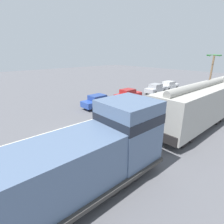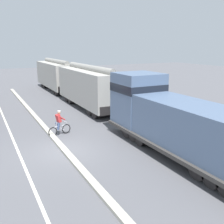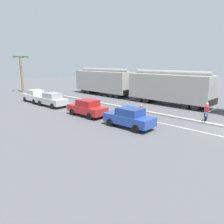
{
  "view_description": "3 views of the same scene",
  "coord_description": "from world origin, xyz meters",
  "px_view_note": "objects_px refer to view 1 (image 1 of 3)",
  "views": [
    {
      "loc": [
        11.62,
        -5.88,
        6.65
      ],
      "look_at": [
        -0.2,
        4.52,
        1.2
      ],
      "focal_mm": 28.0,
      "sensor_mm": 36.0,
      "label": 1
    },
    {
      "loc": [
        -4.03,
        -13.92,
        5.99
      ],
      "look_at": [
        3.09,
        -0.12,
        2.01
      ],
      "focal_mm": 42.0,
      "sensor_mm": 36.0,
      "label": 2
    },
    {
      "loc": [
        -18.44,
        -4.14,
        5.22
      ],
      "look_at": [
        -4.99,
        8.92,
        0.86
      ],
      "focal_mm": 35.0,
      "sensor_mm": 36.0,
      "label": 3
    }
  ],
  "objects_px": {
    "palm_tree_near": "(213,62)",
    "parked_car_blue": "(98,101)",
    "parked_car_red": "(128,95)",
    "cyclist": "(103,123)",
    "hopper_car_lead": "(196,107)",
    "parked_car_silver": "(156,89)",
    "pedestrian_by_cars": "(107,104)",
    "parked_car_white": "(169,86)",
    "locomotive": "(73,166)"
  },
  "relations": [
    {
      "from": "hopper_car_lead",
      "to": "parked_car_white",
      "type": "bearing_deg",
      "value": 128.67
    },
    {
      "from": "locomotive",
      "to": "pedestrian_by_cars",
      "type": "height_order",
      "value": "locomotive"
    },
    {
      "from": "locomotive",
      "to": "parked_car_red",
      "type": "relative_size",
      "value": 2.75
    },
    {
      "from": "parked_car_white",
      "to": "parked_car_silver",
      "type": "bearing_deg",
      "value": -89.41
    },
    {
      "from": "hopper_car_lead",
      "to": "pedestrian_by_cars",
      "type": "height_order",
      "value": "hopper_car_lead"
    },
    {
      "from": "parked_car_blue",
      "to": "parked_car_red",
      "type": "bearing_deg",
      "value": 89.33
    },
    {
      "from": "parked_car_blue",
      "to": "pedestrian_by_cars",
      "type": "bearing_deg",
      "value": 3.02
    },
    {
      "from": "parked_car_red",
      "to": "cyclist",
      "type": "relative_size",
      "value": 2.47
    },
    {
      "from": "locomotive",
      "to": "parked_car_silver",
      "type": "xyz_separation_m",
      "value": [
        -10.65,
        21.45,
        -0.98
      ]
    },
    {
      "from": "hopper_car_lead",
      "to": "pedestrian_by_cars",
      "type": "relative_size",
      "value": 6.54
    },
    {
      "from": "locomotive",
      "to": "parked_car_blue",
      "type": "height_order",
      "value": "locomotive"
    },
    {
      "from": "parked_car_blue",
      "to": "cyclist",
      "type": "distance_m",
      "value": 7.01
    },
    {
      "from": "cyclist",
      "to": "palm_tree_near",
      "type": "bearing_deg",
      "value": 95.19
    },
    {
      "from": "parked_car_blue",
      "to": "cyclist",
      "type": "height_order",
      "value": "cyclist"
    },
    {
      "from": "parked_car_silver",
      "to": "pedestrian_by_cars",
      "type": "relative_size",
      "value": 2.63
    },
    {
      "from": "hopper_car_lead",
      "to": "parked_car_red",
      "type": "xyz_separation_m",
      "value": [
        -10.73,
        2.72,
        -1.26
      ]
    },
    {
      "from": "parked_car_silver",
      "to": "pedestrian_by_cars",
      "type": "xyz_separation_m",
      "value": [
        1.52,
        -11.84,
        0.03
      ]
    },
    {
      "from": "cyclist",
      "to": "locomotive",
      "type": "bearing_deg",
      "value": -49.1
    },
    {
      "from": "hopper_car_lead",
      "to": "parked_car_white",
      "type": "distance_m",
      "value": 17.17
    },
    {
      "from": "parked_car_silver",
      "to": "cyclist",
      "type": "relative_size",
      "value": 2.49
    },
    {
      "from": "locomotive",
      "to": "parked_car_blue",
      "type": "relative_size",
      "value": 2.74
    },
    {
      "from": "parked_car_red",
      "to": "cyclist",
      "type": "bearing_deg",
      "value": -57.71
    },
    {
      "from": "parked_car_white",
      "to": "cyclist",
      "type": "height_order",
      "value": "cyclist"
    },
    {
      "from": "palm_tree_near",
      "to": "cyclist",
      "type": "bearing_deg",
      "value": -84.81
    },
    {
      "from": "parked_car_blue",
      "to": "palm_tree_near",
      "type": "xyz_separation_m",
      "value": [
        3.12,
        26.48,
        3.82
      ]
    },
    {
      "from": "locomotive",
      "to": "pedestrian_by_cars",
      "type": "bearing_deg",
      "value": 133.56
    },
    {
      "from": "locomotive",
      "to": "pedestrian_by_cars",
      "type": "distance_m",
      "value": 13.29
    },
    {
      "from": "hopper_car_lead",
      "to": "parked_car_silver",
      "type": "relative_size",
      "value": 2.49
    },
    {
      "from": "parked_car_red",
      "to": "parked_car_white",
      "type": "distance_m",
      "value": 10.65
    },
    {
      "from": "parked_car_red",
      "to": "parked_car_white",
      "type": "height_order",
      "value": "same"
    },
    {
      "from": "parked_car_blue",
      "to": "parked_car_red",
      "type": "xyz_separation_m",
      "value": [
        0.06,
        5.36,
        0.0
      ]
    },
    {
      "from": "parked_car_red",
      "to": "palm_tree_near",
      "type": "height_order",
      "value": "palm_tree_near"
    },
    {
      "from": "parked_car_blue",
      "to": "parked_car_red",
      "type": "relative_size",
      "value": 1.0
    },
    {
      "from": "parked_car_white",
      "to": "palm_tree_near",
      "type": "xyz_separation_m",
      "value": [
        3.02,
        10.48,
        3.82
      ]
    },
    {
      "from": "parked_car_blue",
      "to": "parked_car_silver",
      "type": "distance_m",
      "value": 11.93
    },
    {
      "from": "parked_car_blue",
      "to": "cyclist",
      "type": "relative_size",
      "value": 2.48
    },
    {
      "from": "hopper_car_lead",
      "to": "parked_car_blue",
      "type": "xyz_separation_m",
      "value": [
        -10.8,
        -2.64,
        -1.26
      ]
    },
    {
      "from": "parked_car_white",
      "to": "palm_tree_near",
      "type": "height_order",
      "value": "palm_tree_near"
    },
    {
      "from": "parked_car_red",
      "to": "palm_tree_near",
      "type": "relative_size",
      "value": 0.67
    },
    {
      "from": "locomotive",
      "to": "palm_tree_near",
      "type": "xyz_separation_m",
      "value": [
        -7.68,
        36.0,
        2.84
      ]
    },
    {
      "from": "palm_tree_near",
      "to": "parked_car_blue",
      "type": "bearing_deg",
      "value": -96.71
    },
    {
      "from": "parked_car_red",
      "to": "parked_car_silver",
      "type": "distance_m",
      "value": 6.58
    },
    {
      "from": "locomotive",
      "to": "pedestrian_by_cars",
      "type": "relative_size",
      "value": 7.17
    },
    {
      "from": "parked_car_blue",
      "to": "parked_car_silver",
      "type": "relative_size",
      "value": 1.0
    },
    {
      "from": "parked_car_red",
      "to": "parked_car_blue",
      "type": "bearing_deg",
      "value": -90.67
    },
    {
      "from": "cyclist",
      "to": "palm_tree_near",
      "type": "xyz_separation_m",
      "value": [
        -2.76,
        30.32,
        3.82
      ]
    },
    {
      "from": "hopper_car_lead",
      "to": "palm_tree_near",
      "type": "xyz_separation_m",
      "value": [
        -7.68,
        23.85,
        2.56
      ]
    },
    {
      "from": "hopper_car_lead",
      "to": "parked_car_white",
      "type": "xyz_separation_m",
      "value": [
        -10.7,
        13.37,
        -1.26
      ]
    },
    {
      "from": "parked_car_white",
      "to": "pedestrian_by_cars",
      "type": "xyz_separation_m",
      "value": [
        1.56,
        -15.91,
        0.03
      ]
    },
    {
      "from": "palm_tree_near",
      "to": "parked_car_white",
      "type": "bearing_deg",
      "value": -106.05
    }
  ]
}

